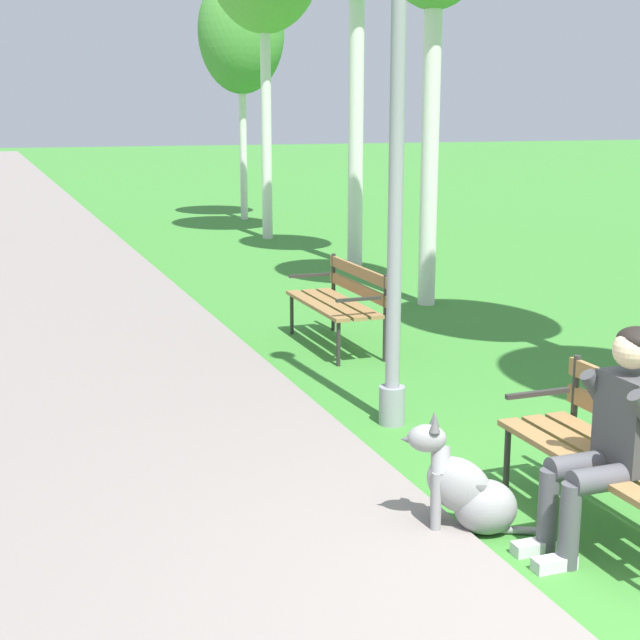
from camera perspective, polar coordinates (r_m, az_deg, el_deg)
The scene contains 8 objects.
ground_plane at distance 4.92m, azimuth 17.54°, elevation -16.66°, with size 120.00×120.00×0.00m, color #3D8433.
paved_path at distance 27.44m, azimuth -18.74°, elevation 7.15°, with size 3.47×60.00×0.04m, color gray.
park_bench_near at distance 5.58m, azimuth 17.84°, elevation -7.32°, with size 0.55×1.50×0.85m.
park_bench_mid at distance 9.44m, azimuth 1.30°, elevation 1.40°, with size 0.55×1.50×0.85m.
person_seated_on_near_bench at distance 5.26m, azimuth 17.44°, elevation -6.56°, with size 0.74×0.49×1.25m.
dog_grey at distance 5.44m, azimuth 8.99°, elevation -10.21°, with size 0.78×0.48×0.71m.
lamp_post_near at distance 6.86m, azimuth 4.71°, elevation 11.36°, with size 0.24×0.24×4.26m.
birch_tree_sixth at distance 20.76m, azimuth -4.83°, elevation 17.07°, with size 1.85×1.60×5.27m.
Camera 1 is at (-2.74, -3.33, 2.36)m, focal length 52.40 mm.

